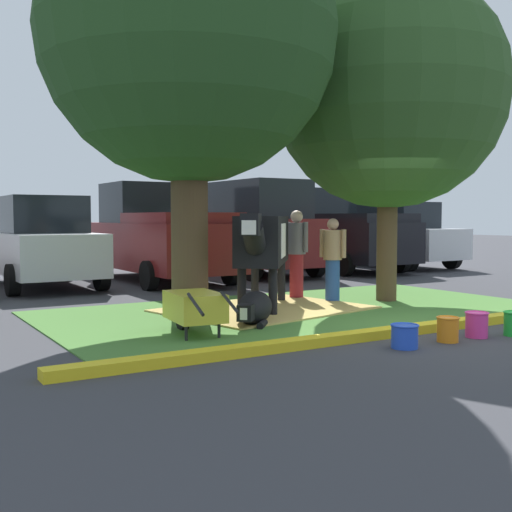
{
  "coord_description": "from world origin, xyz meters",
  "views": [
    {
      "loc": [
        -6.53,
        -6.58,
        1.56
      ],
      "look_at": [
        -0.93,
        2.63,
        0.9
      ],
      "focal_mm": 44.66,
      "sensor_mm": 36.0,
      "label": 1
    }
  ],
  "objects_px": {
    "suv_black": "(254,228)",
    "bucket_orange": "(448,329)",
    "shade_tree_left": "(188,35)",
    "sedan_red": "(42,243)",
    "shade_tree_right": "(389,92)",
    "person_handler": "(297,252)",
    "sedan_silver": "(397,236)",
    "person_visitor_near": "(333,258)",
    "calf_lying": "(254,308)",
    "wheelbarrow": "(194,307)",
    "pickup_truck_black": "(331,232)",
    "pickup_truck_maroon": "(158,235)",
    "bucket_blue": "(405,336)",
    "cow_holstein": "(262,241)",
    "bucket_pink": "(477,324)"
  },
  "relations": [
    {
      "from": "sedan_red",
      "to": "wheelbarrow",
      "type": "bearing_deg",
      "value": -87.48
    },
    {
      "from": "suv_black",
      "to": "bucket_orange",
      "type": "bearing_deg",
      "value": -106.67
    },
    {
      "from": "cow_holstein",
      "to": "bucket_blue",
      "type": "xyz_separation_m",
      "value": [
        -0.21,
        -3.54,
        -1.01
      ]
    },
    {
      "from": "sedan_silver",
      "to": "bucket_pink",
      "type": "bearing_deg",
      "value": -128.81
    },
    {
      "from": "shade_tree_right",
      "to": "shade_tree_left",
      "type": "bearing_deg",
      "value": -178.08
    },
    {
      "from": "person_visitor_near",
      "to": "bucket_blue",
      "type": "bearing_deg",
      "value": -116.1
    },
    {
      "from": "suv_black",
      "to": "bucket_pink",
      "type": "bearing_deg",
      "value": -103.48
    },
    {
      "from": "calf_lying",
      "to": "person_visitor_near",
      "type": "relative_size",
      "value": 0.77
    },
    {
      "from": "sedan_silver",
      "to": "pickup_truck_maroon",
      "type": "bearing_deg",
      "value": -178.7
    },
    {
      "from": "bucket_pink",
      "to": "pickup_truck_maroon",
      "type": "relative_size",
      "value": 0.06
    },
    {
      "from": "shade_tree_right",
      "to": "cow_holstein",
      "type": "distance_m",
      "value": 3.7
    },
    {
      "from": "calf_lying",
      "to": "person_handler",
      "type": "relative_size",
      "value": 0.7
    },
    {
      "from": "calf_lying",
      "to": "sedan_silver",
      "type": "height_order",
      "value": "sedan_silver"
    },
    {
      "from": "cow_holstein",
      "to": "bucket_blue",
      "type": "distance_m",
      "value": 3.69
    },
    {
      "from": "cow_holstein",
      "to": "bucket_blue",
      "type": "height_order",
      "value": "cow_holstein"
    },
    {
      "from": "wheelbarrow",
      "to": "pickup_truck_black",
      "type": "bearing_deg",
      "value": 42.7
    },
    {
      "from": "shade_tree_left",
      "to": "bucket_blue",
      "type": "bearing_deg",
      "value": -67.05
    },
    {
      "from": "wheelbarrow",
      "to": "bucket_orange",
      "type": "distance_m",
      "value": 3.24
    },
    {
      "from": "pickup_truck_black",
      "to": "shade_tree_right",
      "type": "bearing_deg",
      "value": -119.75
    },
    {
      "from": "bucket_blue",
      "to": "bucket_pink",
      "type": "distance_m",
      "value": 1.29
    },
    {
      "from": "cow_holstein",
      "to": "wheelbarrow",
      "type": "distance_m",
      "value": 2.67
    },
    {
      "from": "person_handler",
      "to": "person_visitor_near",
      "type": "relative_size",
      "value": 1.1
    },
    {
      "from": "bucket_blue",
      "to": "sedan_silver",
      "type": "xyz_separation_m",
      "value": [
        8.72,
        9.25,
        0.84
      ]
    },
    {
      "from": "shade_tree_left",
      "to": "pickup_truck_maroon",
      "type": "bearing_deg",
      "value": 71.67
    },
    {
      "from": "sedan_red",
      "to": "pickup_truck_black",
      "type": "height_order",
      "value": "pickup_truck_black"
    },
    {
      "from": "calf_lying",
      "to": "bucket_orange",
      "type": "bearing_deg",
      "value": -59.34
    },
    {
      "from": "shade_tree_left",
      "to": "person_visitor_near",
      "type": "height_order",
      "value": "shade_tree_left"
    },
    {
      "from": "wheelbarrow",
      "to": "bucket_orange",
      "type": "bearing_deg",
      "value": -37.92
    },
    {
      "from": "person_visitor_near",
      "to": "suv_black",
      "type": "relative_size",
      "value": 0.33
    },
    {
      "from": "person_visitor_near",
      "to": "pickup_truck_black",
      "type": "bearing_deg",
      "value": 52.23
    },
    {
      "from": "suv_black",
      "to": "wheelbarrow",
      "type": "bearing_deg",
      "value": -126.18
    },
    {
      "from": "calf_lying",
      "to": "bucket_orange",
      "type": "relative_size",
      "value": 3.73
    },
    {
      "from": "person_handler",
      "to": "suv_black",
      "type": "bearing_deg",
      "value": 67.57
    },
    {
      "from": "person_handler",
      "to": "pickup_truck_maroon",
      "type": "bearing_deg",
      "value": 100.38
    },
    {
      "from": "shade_tree_left",
      "to": "suv_black",
      "type": "height_order",
      "value": "shade_tree_left"
    },
    {
      "from": "shade_tree_left",
      "to": "bucket_orange",
      "type": "relative_size",
      "value": 20.34
    },
    {
      "from": "shade_tree_right",
      "to": "bucket_orange",
      "type": "bearing_deg",
      "value": -121.55
    },
    {
      "from": "bucket_pink",
      "to": "sedan_silver",
      "type": "xyz_separation_m",
      "value": [
        7.43,
        9.23,
        0.81
      ]
    },
    {
      "from": "cow_holstein",
      "to": "person_visitor_near",
      "type": "height_order",
      "value": "cow_holstein"
    },
    {
      "from": "cow_holstein",
      "to": "calf_lying",
      "type": "xyz_separation_m",
      "value": [
        -0.88,
        -1.18,
        -0.92
      ]
    },
    {
      "from": "wheelbarrow",
      "to": "pickup_truck_black",
      "type": "distance_m",
      "value": 11.02
    },
    {
      "from": "sedan_red",
      "to": "person_handler",
      "type": "bearing_deg",
      "value": -52.64
    },
    {
      "from": "person_handler",
      "to": "sedan_silver",
      "type": "xyz_separation_m",
      "value": [
        7.22,
        4.86,
        0.08
      ]
    },
    {
      "from": "shade_tree_right",
      "to": "bucket_orange",
      "type": "relative_size",
      "value": 18.89
    },
    {
      "from": "wheelbarrow",
      "to": "cow_holstein",
      "type": "bearing_deg",
      "value": 37.65
    },
    {
      "from": "pickup_truck_maroon",
      "to": "shade_tree_right",
      "type": "bearing_deg",
      "value": -70.08
    },
    {
      "from": "person_handler",
      "to": "shade_tree_right",
      "type": "bearing_deg",
      "value": -41.96
    },
    {
      "from": "calf_lying",
      "to": "person_visitor_near",
      "type": "distance_m",
      "value": 2.85
    },
    {
      "from": "shade_tree_left",
      "to": "sedan_red",
      "type": "distance_m",
      "value": 6.86
    },
    {
      "from": "pickup_truck_black",
      "to": "wheelbarrow",
      "type": "bearing_deg",
      "value": -137.3
    }
  ]
}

